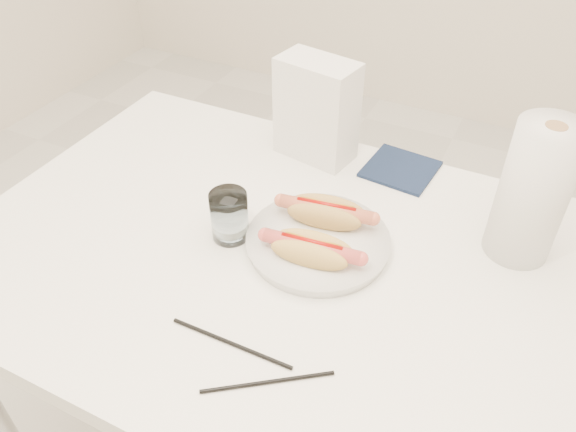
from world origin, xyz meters
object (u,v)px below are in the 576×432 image
at_px(hotdog_left, 326,212).
at_px(plate, 318,243).
at_px(paper_towel_roll, 533,193).
at_px(table, 290,278).
at_px(water_glass, 229,216).
at_px(hotdog_right, 312,250).
at_px(napkin_box, 317,110).

bearing_deg(hotdog_left, plate, -90.44).
xyz_separation_m(hotdog_left, paper_towel_roll, (0.33, 0.10, 0.08)).
relative_size(table, water_glass, 12.64).
bearing_deg(paper_towel_roll, water_glass, -157.71).
height_order(table, water_glass, water_glass).
height_order(hotdog_left, hotdog_right, same).
distance_m(hotdog_right, paper_towel_roll, 0.38).
bearing_deg(hotdog_left, table, -117.00).
height_order(plate, napkin_box, napkin_box).
xyz_separation_m(hotdog_right, water_glass, (-0.17, 0.01, 0.01)).
xyz_separation_m(plate, water_glass, (-0.16, -0.04, 0.04)).
bearing_deg(plate, water_glass, -164.99).
height_order(table, plate, plate).
xyz_separation_m(table, water_glass, (-0.12, -0.00, 0.11)).
xyz_separation_m(table, paper_towel_roll, (0.35, 0.19, 0.19)).
bearing_deg(hotdog_left, water_glass, -157.09).
xyz_separation_m(hotdog_left, hotdog_right, (0.02, -0.10, -0.00)).
relative_size(table, paper_towel_roll, 4.72).
bearing_deg(water_glass, hotdog_right, -3.44).
relative_size(plate, water_glass, 2.62).
bearing_deg(napkin_box, paper_towel_roll, -5.17).
relative_size(hotdog_left, paper_towel_roll, 0.69).
relative_size(hotdog_right, water_glass, 1.81).
bearing_deg(hotdog_right, water_glass, 170.70).
distance_m(table, plate, 0.09).
bearing_deg(paper_towel_roll, hotdog_left, -162.35).
height_order(plate, hotdog_left, hotdog_left).
relative_size(plate, hotdog_left, 1.42).
xyz_separation_m(hotdog_right, paper_towel_roll, (0.31, 0.20, 0.08)).
bearing_deg(plate, napkin_box, 115.12).
bearing_deg(paper_towel_roll, plate, -154.37).
bearing_deg(hotdog_left, paper_towel_roll, 9.21).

